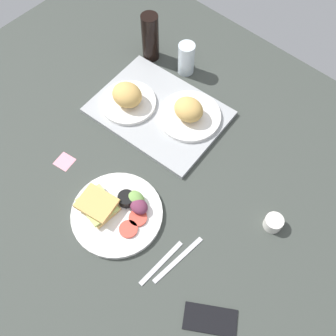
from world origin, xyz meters
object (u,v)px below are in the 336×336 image
Objects in this scene: cell_phone at (210,319)px; knife at (178,259)px; drinking_glass at (186,59)px; sticky_note at (65,162)px; bread_plate_near at (128,98)px; fork at (161,263)px; bread_plate_far at (189,113)px; serving_tray at (159,112)px; soda_bottle at (150,37)px; plate_with_salad at (116,211)px; espresso_cup at (273,223)px.

knife is at bearing 126.50° from cell_phone.
drinking_glass is 57.87cm from sticky_note.
bread_plate_near is 1.16× the size of fork.
knife is (30.25, -39.96, -4.17)cm from bread_plate_far.
soda_bottle reaches higher than serving_tray.
bread_plate_near is 58.42cm from fork.
fork is 20.41cm from cell_phone.
plate_with_salad is at bearing -80.99° from bread_plate_far.
cell_phone is at bearing -28.58° from bread_plate_near.
plate_with_salad is 23.76cm from knife.
fork is at bearing -4.46° from sticky_note.
serving_tray is 40.44cm from plate_with_salad.
serving_tray is 3.57× the size of drinking_glass.
serving_tray is 29.29cm from soda_bottle.
fork is at bearing 140.11° from cell_phone.
knife is 1.32× the size of cell_phone.
knife is (3.00, 4.00, 0.00)cm from fork.
drinking_glass is 2.25× the size of sticky_note.
soda_bottle is at bearing 155.99° from bread_plate_far.
cell_phone is (57.49, -41.84, -0.40)cm from serving_tray.
soda_bottle is 3.41× the size of espresso_cup.
soda_bottle reaches higher than bread_plate_far.
bread_plate_near is at bearing -64.86° from soda_bottle.
serving_tray is 2.28× the size of bread_plate_near.
fork is at bearing 148.33° from knife.
sticky_note is at bearing -78.10° from soda_bottle.
bread_plate_near reaches higher than serving_tray.
cell_phone is 2.57× the size of sticky_note.
plate_with_salad is at bearing 99.03° from knife.
soda_bottle is at bearing 101.90° from sticky_note.
bread_plate_near reaches higher than plate_with_salad.
espresso_cup is at bearing -22.29° from knife.
bread_plate_near is 64.40cm from espresso_cup.
fork reaches higher than sticky_note.
serving_tray is at bearing 114.20° from plate_with_salad.
bread_plate_far is at bearing 25.06° from serving_tray.
knife is (40.24, -35.29, -0.55)cm from serving_tray.
fork is (47.15, -34.17, -4.67)cm from bread_plate_near.
sticky_note is (-26.15, 1.23, -1.67)cm from plate_with_salad.
cell_phone is at bearing -44.39° from bread_plate_far.
serving_tray is 54.14cm from fork.
fork is (20.66, -2.42, -1.48)cm from plate_with_salad.
sticky_note is (11.41, -54.11, -9.48)cm from soda_bottle.
cell_phone reaches higher than knife.
drinking_glass is 75.14cm from fork.
plate_with_salad reaches higher than knife.
serving_tray is at bearing 171.43° from espresso_cup.
soda_bottle reaches higher than fork.
soda_bottle reaches higher than drinking_glass.
knife is at bearing 0.40° from sticky_note.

